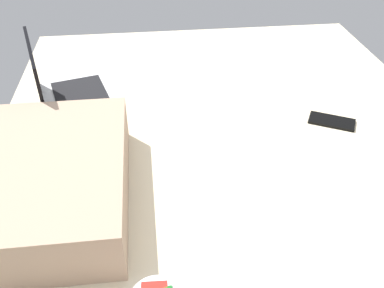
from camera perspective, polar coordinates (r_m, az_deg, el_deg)
bed_mattress at (r=128.85cm, az=5.21°, el=-3.33°), size 180.00×140.00×18.00cm
laptop at (r=144.18cm, az=-16.61°, el=6.40°), size 37.96×31.00×23.00cm
cell_phone at (r=139.44cm, az=18.47°, el=2.96°), size 12.55×15.56×0.80cm
pillow at (r=106.61cm, az=-18.65°, el=-4.60°), size 52.00×36.00×13.00cm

